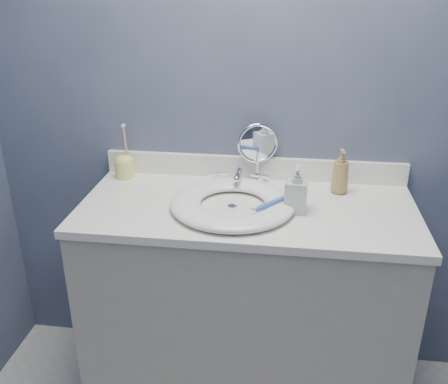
% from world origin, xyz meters
% --- Properties ---
extents(back_wall, '(2.20, 0.02, 2.40)m').
position_xyz_m(back_wall, '(0.00, 1.25, 1.20)').
color(back_wall, '#424B63').
rests_on(back_wall, ground).
extents(vanity_cabinet, '(1.20, 0.55, 0.85)m').
position_xyz_m(vanity_cabinet, '(0.00, 0.97, 0.42)').
color(vanity_cabinet, '#AFAAA0').
rests_on(vanity_cabinet, ground).
extents(countertop, '(1.22, 0.57, 0.03)m').
position_xyz_m(countertop, '(0.00, 0.97, 0.86)').
color(countertop, white).
rests_on(countertop, vanity_cabinet).
extents(backsplash, '(1.22, 0.02, 0.09)m').
position_xyz_m(backsplash, '(0.00, 1.24, 0.93)').
color(backsplash, white).
rests_on(backsplash, countertop).
extents(basin, '(0.45, 0.45, 0.04)m').
position_xyz_m(basin, '(-0.05, 0.94, 0.90)').
color(basin, white).
rests_on(basin, countertop).
extents(drain, '(0.04, 0.04, 0.01)m').
position_xyz_m(drain, '(-0.05, 0.94, 0.88)').
color(drain, silver).
rests_on(drain, countertop).
extents(faucet, '(0.25, 0.13, 0.07)m').
position_xyz_m(faucet, '(-0.05, 1.14, 0.91)').
color(faucet, silver).
rests_on(faucet, countertop).
extents(makeup_mirror, '(0.16, 0.09, 0.24)m').
position_xyz_m(makeup_mirror, '(0.02, 1.21, 1.01)').
color(makeup_mirror, silver).
rests_on(makeup_mirror, countertop).
extents(soap_bottle_amber, '(0.08, 0.08, 0.17)m').
position_xyz_m(soap_bottle_amber, '(0.34, 1.13, 0.97)').
color(soap_bottle_amber, '#A28249').
rests_on(soap_bottle_amber, countertop).
extents(soap_bottle_clear, '(0.08, 0.09, 0.17)m').
position_xyz_m(soap_bottle_clear, '(0.17, 0.95, 0.96)').
color(soap_bottle_clear, silver).
rests_on(soap_bottle_clear, countertop).
extents(toothbrush_holder, '(0.08, 0.08, 0.23)m').
position_xyz_m(toothbrush_holder, '(-0.52, 1.17, 0.93)').
color(toothbrush_holder, '#E8E774').
rests_on(toothbrush_holder, countertop).
extents(toothbrush_lying, '(0.12, 0.14, 0.02)m').
position_xyz_m(toothbrush_lying, '(0.09, 0.90, 0.92)').
color(toothbrush_lying, blue).
rests_on(toothbrush_lying, basin).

